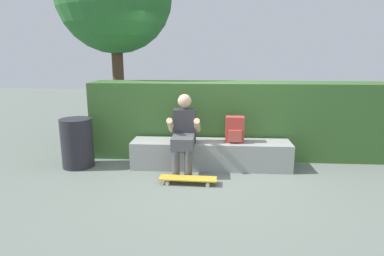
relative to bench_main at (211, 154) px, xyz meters
The scene contains 7 objects.
ground_plane 0.41m from the bench_main, 90.00° to the right, with size 24.00×24.00×0.00m, color slate.
bench_main is the anchor object (origin of this frame).
person_skater 0.62m from the bench_main, 151.82° to the right, with size 0.49×0.62×1.18m.
skateboard_near_person 0.78m from the bench_main, 113.55° to the right, with size 0.81×0.23×0.09m.
backpack_on_bench 0.55m from the bench_main, ahead, with size 0.28×0.23×0.40m.
hedge_row 0.91m from the bench_main, 55.47° to the left, with size 5.04×0.70×1.30m.
trash_bin 2.13m from the bench_main, behind, with size 0.50×0.50×0.78m.
Camera 1 is at (0.03, -4.62, 1.77)m, focal length 30.55 mm.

